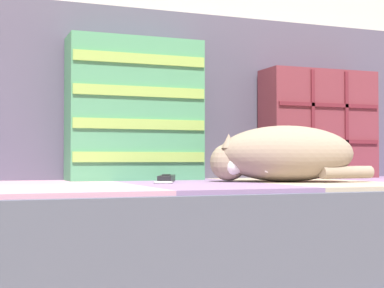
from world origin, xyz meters
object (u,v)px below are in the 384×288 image
(couch, at_px, (245,257))
(game_remote_far, at_px, (166,179))
(throw_pillow_quilted, at_px, (319,124))
(sleeping_cat, at_px, (280,155))
(throw_pillow_striped, at_px, (135,110))

(couch, distance_m, game_remote_far, 0.31)
(throw_pillow_quilted, bearing_deg, sleeping_cat, -137.15)
(throw_pillow_quilted, height_order, game_remote_far, throw_pillow_quilted)
(throw_pillow_quilted, relative_size, throw_pillow_striped, 0.93)
(throw_pillow_striped, distance_m, sleeping_cat, 0.45)
(sleeping_cat, bearing_deg, throw_pillow_quilted, 42.85)
(couch, bearing_deg, sleeping_cat, -40.14)
(throw_pillow_quilted, relative_size, game_remote_far, 1.88)
(couch, distance_m, sleeping_cat, 0.30)
(throw_pillow_quilted, relative_size, sleeping_cat, 0.91)
(couch, relative_size, sleeping_cat, 5.07)
(sleeping_cat, bearing_deg, couch, 139.86)
(couch, height_order, throw_pillow_quilted, throw_pillow_quilted)
(couch, relative_size, throw_pillow_striped, 5.15)
(couch, bearing_deg, game_remote_far, 171.40)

